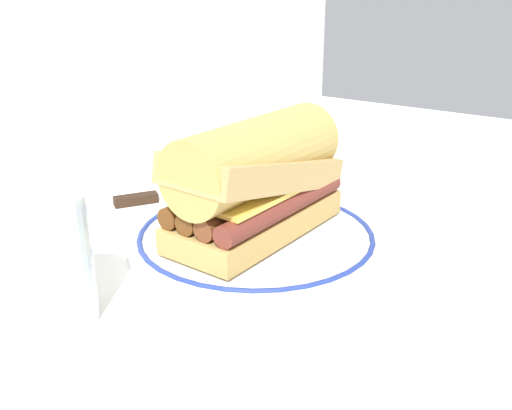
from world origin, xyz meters
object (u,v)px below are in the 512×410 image
drinking_glass (51,269)px  butter_knife (161,197)px  plate (256,237)px  sausage_sandwich (256,178)px

drinking_glass → butter_knife: bearing=26.1°
plate → sausage_sandwich: size_ratio=1.31×
plate → drinking_glass: (-0.22, 0.05, 0.04)m
sausage_sandwich → drinking_glass: bearing=168.8°
plate → sausage_sandwich: 0.07m
plate → drinking_glass: drinking_glass is taller
plate → butter_knife: 0.18m
drinking_glass → butter_knife: (0.25, 0.12, -0.04)m
sausage_sandwich → butter_knife: sausage_sandwich is taller
plate → sausage_sandwich: (0.00, -0.00, 0.07)m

